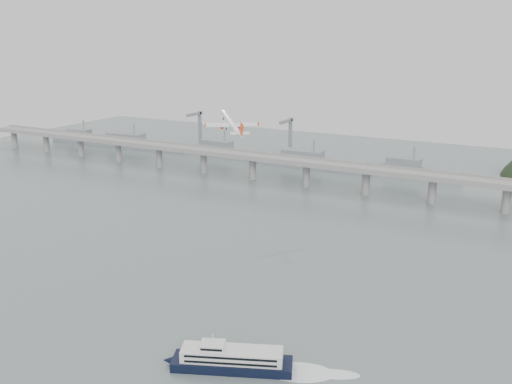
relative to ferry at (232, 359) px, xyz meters
The scene contains 5 objects.
ground 65.93m from the ferry, 132.70° to the left, with size 900.00×900.00×0.00m, color slate.
bridge 252.94m from the ferry, 100.44° to the left, with size 800.00×22.00×23.90m.
distant_fleet 371.83m from the ferry, 122.54° to the left, with size 453.00×60.90×40.00m.
ferry is the anchor object (origin of this frame).
airliner 169.79m from the ferry, 120.23° to the left, with size 32.25×31.26×15.86m.
Camera 1 is at (134.29, -199.01, 118.19)m, focal length 38.00 mm.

